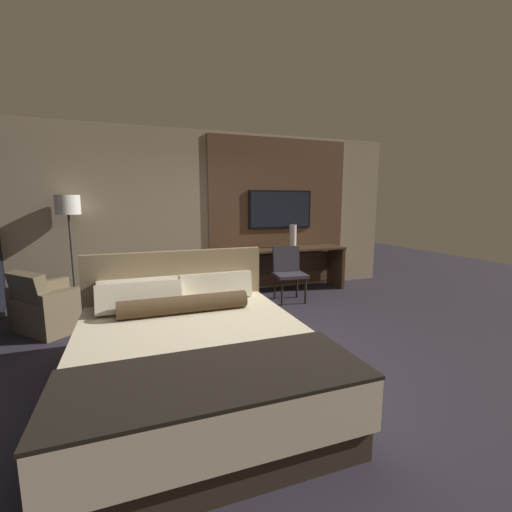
{
  "coord_description": "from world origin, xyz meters",
  "views": [
    {
      "loc": [
        -1.19,
        -3.3,
        1.61
      ],
      "look_at": [
        0.32,
        0.86,
        0.91
      ],
      "focal_mm": 24.0,
      "sensor_mm": 36.0,
      "label": 1
    }
  ],
  "objects": [
    {
      "name": "bed",
      "position": [
        -0.77,
        -0.57,
        0.33
      ],
      "size": [
        1.9,
        2.26,
        1.08
      ],
      "color": "#33281E",
      "rests_on": "ground_plane"
    },
    {
      "name": "desk",
      "position": [
        1.4,
        2.29,
        0.55
      ],
      "size": [
        2.17,
        0.58,
        0.79
      ],
      "color": "#422D1E",
      "rests_on": "ground_plane"
    },
    {
      "name": "book",
      "position": [
        0.69,
        2.29,
        0.8
      ],
      "size": [
        0.24,
        0.19,
        0.03
      ],
      "color": "maroon",
      "rests_on": "desk"
    },
    {
      "name": "floor_lamp",
      "position": [
        -2.05,
        2.34,
        1.43
      ],
      "size": [
        0.34,
        0.34,
        1.71
      ],
      "color": "#282623",
      "rests_on": "ground_plane"
    },
    {
      "name": "tv",
      "position": [
        1.4,
        2.52,
        1.47
      ],
      "size": [
        1.24,
        0.04,
        0.7
      ],
      "color": "black"
    },
    {
      "name": "desk_chair",
      "position": [
        1.18,
        1.69,
        0.53
      ],
      "size": [
        0.53,
        0.53,
        0.89
      ],
      "rotation": [
        0.0,
        0.0,
        -0.09
      ],
      "color": "#38333D",
      "rests_on": "ground_plane"
    },
    {
      "name": "wall_back_tv_panel",
      "position": [
        0.21,
        2.59,
        1.4
      ],
      "size": [
        7.2,
        0.09,
        2.8
      ],
      "color": "tan",
      "rests_on": "ground_plane"
    },
    {
      "name": "vase_tall",
      "position": [
        1.57,
        2.32,
        0.99
      ],
      "size": [
        0.13,
        0.13,
        0.41
      ],
      "color": "silver",
      "rests_on": "desk"
    },
    {
      "name": "ground_plane",
      "position": [
        0.0,
        0.0,
        0.0
      ],
      "size": [
        16.0,
        16.0,
        0.0
      ],
      "primitive_type": "plane",
      "color": "#28232D"
    },
    {
      "name": "armchair_by_window",
      "position": [
        -2.18,
        1.56,
        0.27
      ],
      "size": [
        1.12,
        1.13,
        0.79
      ],
      "rotation": [
        0.0,
        0.0,
        2.29
      ],
      "color": "brown",
      "rests_on": "ground_plane"
    }
  ]
}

